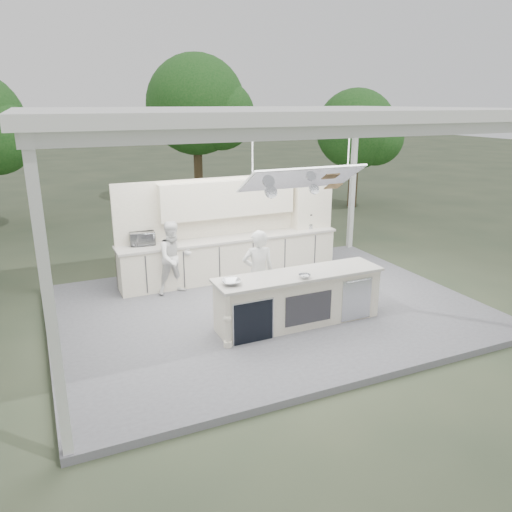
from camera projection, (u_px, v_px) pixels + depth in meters
name	position (u px, v px, depth m)	size (l,w,h in m)	color
ground	(267.00, 312.00, 9.81)	(90.00, 90.00, 0.00)	#495037
stage_deck	(267.00, 309.00, 9.80)	(8.00, 6.00, 0.12)	slate
tent	(269.00, 117.00, 8.70)	(8.20, 6.20, 3.86)	white
demo_island	(298.00, 299.00, 8.91)	(3.10, 0.79, 0.95)	white
back_counter	(231.00, 257.00, 11.29)	(5.08, 0.72, 0.95)	white
back_wall_unit	(245.00, 211.00, 11.36)	(5.05, 0.48, 2.25)	white
tree_cluster	(143.00, 122.00, 17.29)	(19.55, 9.40, 5.85)	#4B3D25
head_chef	(258.00, 273.00, 9.24)	(0.59, 0.39, 1.63)	white
sous_chef	(174.00, 258.00, 10.29)	(0.75, 0.58, 1.53)	white
toaster_oven	(142.00, 238.00, 10.51)	(0.51, 0.35, 0.28)	#AEB0B5
bowl_large	(231.00, 282.00, 8.24)	(0.32, 0.32, 0.08)	silver
bowl_small	(304.00, 276.00, 8.55)	(0.21, 0.21, 0.07)	silver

